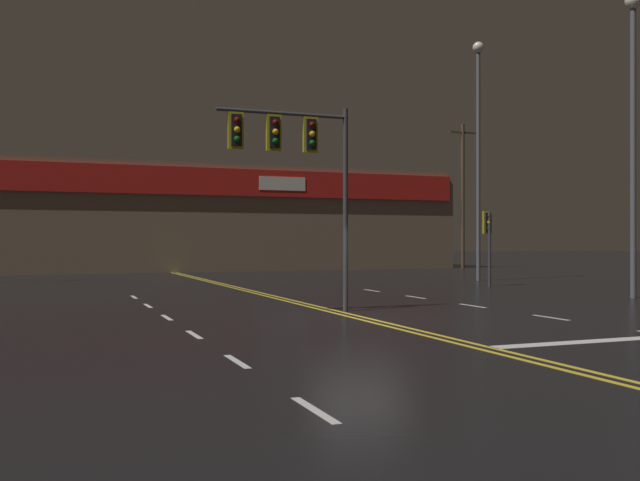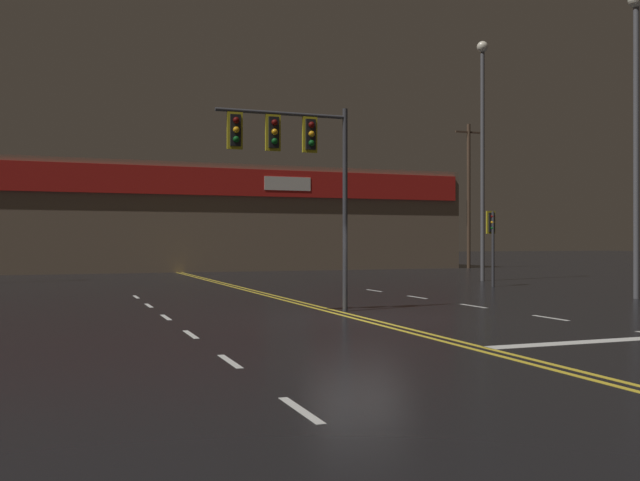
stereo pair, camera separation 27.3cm
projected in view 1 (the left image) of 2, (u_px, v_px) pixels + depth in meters
The scene contains 8 objects.
ground_plane at pixel (359, 318), 18.42m from camera, with size 200.00×200.00×0.00m, color black.
road_markings at pixel (406, 320), 17.78m from camera, with size 13.79×60.00×0.01m.
traffic_signal_median at pixel (292, 150), 19.51m from camera, with size 3.78×0.36×5.72m.
traffic_signal_corner_northeast at pixel (488, 231), 31.15m from camera, with size 0.42×0.36×3.30m.
streetlight_near_left at pixel (478, 133), 35.57m from camera, with size 0.56×0.56×11.95m.
streetlight_near_right at pixel (633, 107), 24.68m from camera, with size 0.56×0.56×10.59m.
building_backdrop at pixel (162, 219), 49.28m from camera, with size 40.51×10.23×7.01m.
utility_pole_row at pixel (179, 190), 44.86m from camera, with size 46.17×0.26×10.58m.
Camera 1 is at (-7.60, -16.81, 1.98)m, focal length 40.00 mm.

